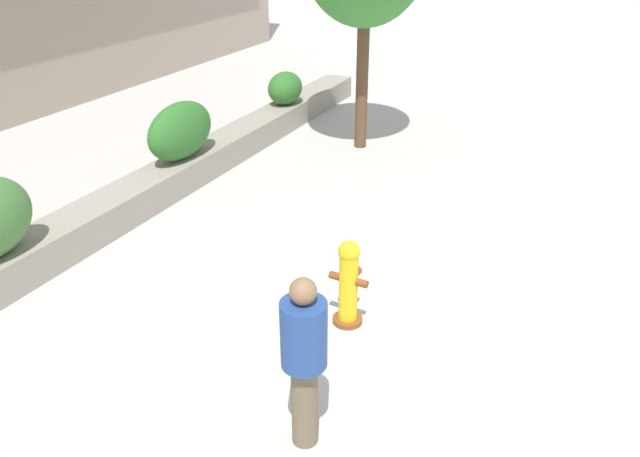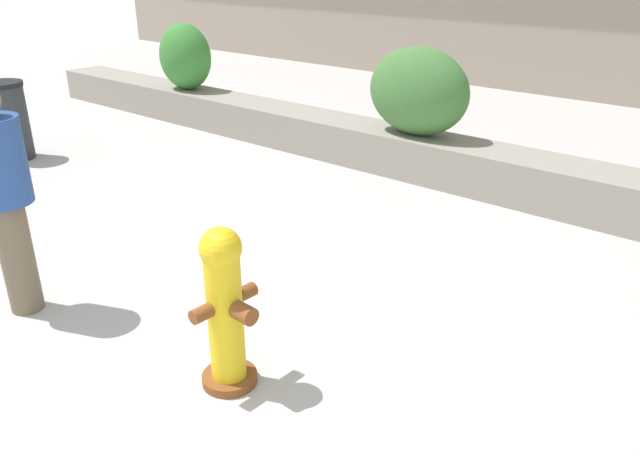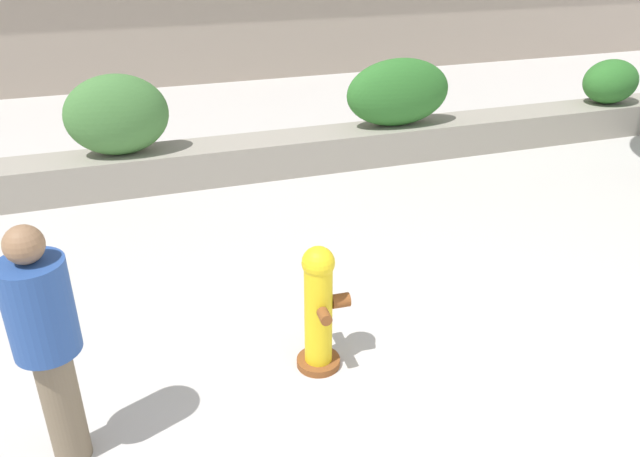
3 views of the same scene
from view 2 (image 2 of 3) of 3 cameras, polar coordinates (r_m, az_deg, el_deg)
planter_wall_low at (r=7.11m, az=20.30°, el=3.84°), size 18.00×0.70×0.50m
hedge_bush_0 at (r=10.38m, az=-12.23°, el=15.12°), size 0.94×0.70×1.01m
hedge_bush_1 at (r=7.59m, az=8.97°, el=12.28°), size 1.29×0.70×1.03m
fire_hydrant at (r=3.85m, az=-8.66°, el=-7.18°), size 0.44×0.48×1.08m
pedestrian at (r=4.97m, az=-27.06°, el=3.28°), size 0.40×0.40×1.73m
trash_bin at (r=9.16m, az=-26.68°, el=8.79°), size 0.55×0.55×1.01m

